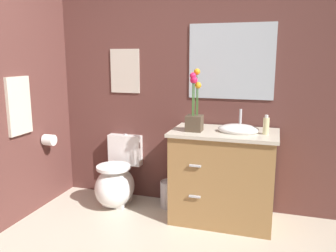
% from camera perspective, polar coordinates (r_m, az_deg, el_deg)
% --- Properties ---
extents(wall_back, '(4.18, 0.05, 2.50)m').
position_cam_1_polar(wall_back, '(3.43, 6.20, 7.14)').
color(wall_back, brown).
rests_on(wall_back, ground_plane).
extents(toilet, '(0.38, 0.59, 0.69)m').
position_cam_1_polar(toilet, '(3.63, -8.40, -8.99)').
color(toilet, white).
rests_on(toilet, ground_plane).
extents(vanity_cabinet, '(0.94, 0.56, 1.03)m').
position_cam_1_polar(vanity_cabinet, '(3.24, 9.05, -7.95)').
color(vanity_cabinet, '#9E7242').
rests_on(vanity_cabinet, ground_plane).
extents(flower_vase, '(0.14, 0.14, 0.55)m').
position_cam_1_polar(flower_vase, '(3.07, 4.38, 2.27)').
color(flower_vase, '#4C3D2D').
rests_on(flower_vase, vanity_cabinet).
extents(soap_bottle, '(0.05, 0.05, 0.17)m').
position_cam_1_polar(soap_bottle, '(3.06, 15.79, 0.07)').
color(soap_bottle, beige).
rests_on(soap_bottle, vanity_cabinet).
extents(trash_bin, '(0.18, 0.18, 0.27)m').
position_cam_1_polar(trash_bin, '(3.57, 0.20, -11.09)').
color(trash_bin, '#B7B7BC').
rests_on(trash_bin, ground_plane).
extents(wall_poster, '(0.32, 0.01, 0.45)m').
position_cam_1_polar(wall_poster, '(3.65, -7.07, 8.93)').
color(wall_poster, beige).
extents(wall_mirror, '(0.80, 0.01, 0.70)m').
position_cam_1_polar(wall_mirror, '(3.35, 10.30, 10.35)').
color(wall_mirror, '#B2BCC6').
extents(hanging_towel, '(0.03, 0.28, 0.52)m').
position_cam_1_polar(hanging_towel, '(3.38, -23.25, 3.05)').
color(hanging_towel, beige).
extents(toilet_paper_roll, '(0.11, 0.11, 0.11)m').
position_cam_1_polar(toilet_paper_roll, '(3.66, -18.91, -2.17)').
color(toilet_paper_roll, white).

